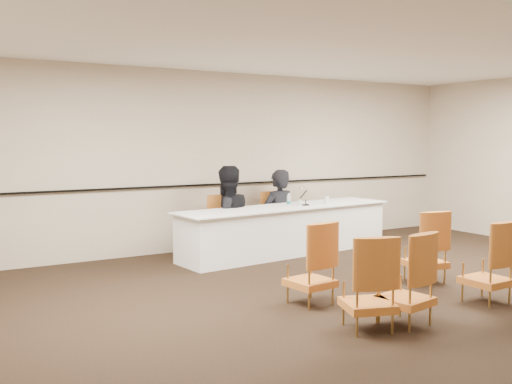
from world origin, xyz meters
TOP-DOWN VIEW (x-y plane):
  - floor at (0.00, 0.00)m, footprint 10.00×10.00m
  - ceiling at (0.00, 0.00)m, footprint 10.00×10.00m
  - wall_back at (0.00, 4.00)m, footprint 10.00×0.04m
  - wall_rail at (0.00, 3.96)m, footprint 9.80×0.04m
  - panel_table at (0.68, 2.98)m, footprint 3.95×1.29m
  - panelist_main at (0.91, 3.58)m, footprint 0.72×0.53m
  - panelist_main_chair at (0.91, 3.58)m, footprint 0.55×0.55m
  - panelist_second at (-0.17, 3.46)m, footprint 0.94×0.75m
  - panelist_second_chair at (-0.17, 3.46)m, footprint 0.55×0.55m
  - papers at (1.20, 2.95)m, footprint 0.37×0.34m
  - microphone at (1.01, 2.90)m, footprint 0.13×0.22m
  - water_bottle at (0.72, 2.98)m, footprint 0.07×0.07m
  - drinking_glass at (0.93, 2.96)m, footprint 0.08×0.08m
  - coffee_cup at (1.45, 2.91)m, footprint 0.11×0.11m
  - aud_chair_front_left at (-0.69, 0.42)m, footprint 0.56×0.56m
  - aud_chair_front_right at (1.20, 0.48)m, footprint 0.58×0.58m
  - aud_chair_back_left at (-0.72, -0.58)m, footprint 0.63×0.63m
  - aud_chair_back_mid at (-0.28, -0.64)m, footprint 0.58×0.58m
  - aud_chair_back_right at (1.10, -0.54)m, footprint 0.52×0.52m

SIDE VIEW (x-z plane):
  - floor at x=0.00m, z-range 0.00..0.00m
  - panel_table at x=0.68m, z-range 0.00..0.78m
  - panelist_main at x=0.91m, z-range -0.49..1.34m
  - panelist_main_chair at x=0.91m, z-range 0.00..0.95m
  - panelist_second_chair at x=-0.17m, z-range 0.00..0.95m
  - aud_chair_front_left at x=-0.69m, z-range 0.00..0.95m
  - aud_chair_front_right at x=1.20m, z-range 0.00..0.95m
  - aud_chair_back_left at x=-0.72m, z-range 0.00..0.95m
  - aud_chair_back_mid at x=-0.28m, z-range 0.00..0.95m
  - aud_chair_back_right at x=1.10m, z-range 0.00..0.95m
  - panelist_second at x=-0.17m, z-range -0.43..1.44m
  - papers at x=1.20m, z-range 0.78..0.78m
  - drinking_glass at x=0.93m, z-range 0.78..0.88m
  - coffee_cup at x=1.45m, z-range 0.78..0.90m
  - water_bottle at x=0.72m, z-range 0.78..0.98m
  - microphone at x=1.01m, z-range 0.78..1.07m
  - wall_rail at x=0.00m, z-range 1.09..1.11m
  - wall_back at x=0.00m, z-range 0.00..3.00m
  - ceiling at x=0.00m, z-range 3.00..3.00m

